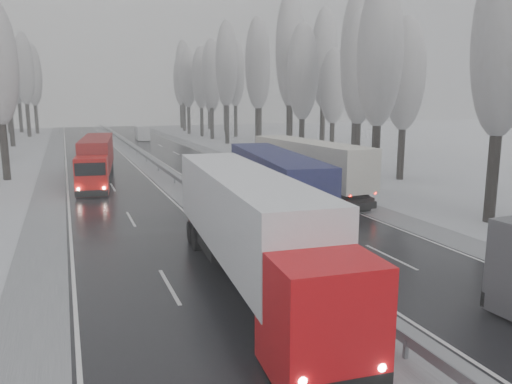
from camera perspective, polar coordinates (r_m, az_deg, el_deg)
carriageway_right at (r=40.07m, az=-0.14°, el=0.06°), size 7.50×200.00×0.03m
carriageway_left at (r=37.70m, az=-15.23°, el=-0.99°), size 7.50×200.00×0.03m
median_slush at (r=38.55m, az=-7.45°, el=-0.45°), size 3.00×200.00×0.04m
shoulder_right at (r=42.05m, az=6.18°, el=0.51°), size 2.40×200.00×0.04m
shoulder_left at (r=37.57m, az=-22.75°, el=-1.49°), size 2.40×200.00×0.04m
median_guardrail at (r=38.43m, az=-7.47°, el=0.40°), size 0.12×200.00×0.76m
tree_16 at (r=32.89m, az=26.53°, el=15.30°), size 3.60×3.60×16.53m
tree_18 at (r=41.19m, az=13.97°, el=14.97°), size 3.60×3.60×16.58m
tree_19 at (r=47.58m, az=16.68°, el=12.68°), size 3.60×3.60×14.57m
tree_20 at (r=49.79m, az=11.76°, el=13.63°), size 3.60×3.60×15.71m
tree_21 at (r=54.48m, az=11.54°, el=15.32°), size 3.60×3.60×18.62m
tree_22 at (r=58.47m, az=5.36°, el=13.43°), size 3.60×3.60×15.86m
tree_23 at (r=64.89m, az=8.83°, el=11.77°), size 3.60×3.60×13.55m
tree_24 at (r=63.93m, az=3.91°, el=15.86°), size 3.60×3.60×20.49m
tree_25 at (r=70.53m, az=7.77°, el=14.76°), size 3.60×3.60×19.44m
tree_26 at (r=73.14m, az=0.17°, el=14.38°), size 3.60×3.60×18.78m
tree_27 at (r=79.56m, az=4.05°, el=13.52°), size 3.60×3.60×17.62m
tree_28 at (r=82.82m, az=-3.40°, el=14.30°), size 3.60×3.60×19.62m
tree_29 at (r=89.00m, az=0.46°, el=13.45°), size 3.60×3.60×18.11m
tree_30 at (r=92.15m, az=-5.14°, el=13.21°), size 3.60×3.60×17.86m
tree_31 at (r=97.74m, az=-2.38°, el=13.37°), size 3.60×3.60×18.58m
tree_32 at (r=99.39m, az=-6.32°, el=12.81°), size 3.60×3.60×17.33m
tree_33 at (r=104.02m, az=-5.16°, el=11.68°), size 3.60×3.60×14.33m
tree_34 at (r=106.06m, az=-7.80°, el=12.74°), size 3.60×3.60×17.63m
tree_35 at (r=112.38m, az=-3.60°, el=12.90°), size 3.60×3.60×18.25m
tree_36 at (r=116.01m, az=-8.33°, el=13.36°), size 3.60×3.60×20.23m
tree_37 at (r=121.51m, az=-5.44°, el=12.14°), size 3.60×3.60×16.37m
tree_38 at (r=126.62m, az=-8.63°, el=12.47°), size 3.60×3.60×17.97m
tree_39 at (r=131.12m, az=-7.77°, el=11.93°), size 3.60×3.60×16.19m
tree_70 at (r=86.40m, az=-26.60°, el=12.00°), size 3.60×3.60×17.09m
tree_74 at (r=106.45m, az=-24.98°, el=12.56°), size 3.60×3.60×19.68m
tree_76 at (r=115.74m, az=-24.14°, el=12.04°), size 3.60×3.60×18.55m
tree_77 at (r=120.04m, az=-26.66°, el=10.47°), size 3.60×3.60×14.32m
tree_78 at (r=122.54m, az=-25.68°, el=12.10°), size 3.60×3.60×19.55m
tree_79 at (r=126.70m, az=-26.75°, el=11.21°), size 3.60×3.60×17.07m
truck_blue_box at (r=30.37m, az=1.61°, el=1.35°), size 4.76×16.72×4.25m
truck_cream_box at (r=38.68m, az=5.23°, el=3.32°), size 3.77×16.62×4.23m
box_truck_distant at (r=91.06m, az=-12.88°, el=6.58°), size 2.45×6.87×2.52m
truck_red_white at (r=19.26m, az=-0.69°, el=-3.70°), size 4.08×17.65×4.49m
truck_red_red at (r=46.64m, az=-17.75°, el=3.87°), size 4.17×15.35×3.90m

